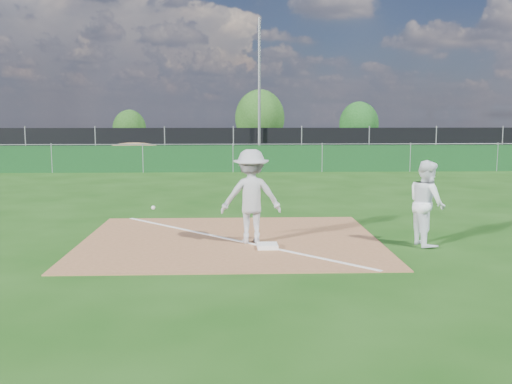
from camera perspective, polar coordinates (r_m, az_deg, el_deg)
ground at (r=20.58m, az=-2.35°, el=0.60°), size 90.00×90.00×0.00m
infield_dirt at (r=11.70m, az=-2.53°, el=-4.82°), size 6.00×5.00×0.02m
foul_line at (r=11.70m, az=-2.53°, el=-4.75°), size 5.01×5.01×0.01m
green_fence at (r=25.50m, az=-2.31°, el=3.34°), size 44.00×0.05×1.20m
dirt_mound at (r=29.43m, az=-12.09°, el=3.73°), size 3.38×2.60×1.17m
black_fence at (r=33.46m, az=-2.27°, el=4.90°), size 46.00×0.04×1.80m
parking_lot at (r=38.51m, az=-2.24°, el=3.93°), size 46.00×9.00×0.01m
light_pole at (r=33.18m, az=0.33°, el=10.23°), size 0.16×0.16×8.00m
first_base at (r=10.95m, az=1.15°, el=-5.41°), size 0.40×0.40×0.08m
play_at_first at (r=11.27m, az=-0.49°, el=-0.44°), size 2.56×0.77×1.86m
runner at (r=11.63m, az=16.71°, el=-1.06°), size 0.73×0.89×1.68m
car_left at (r=38.11m, az=-11.65°, el=4.75°), size 4.16×2.56×1.32m
car_mid at (r=38.12m, az=-3.62°, el=4.91°), size 4.19×1.70×1.35m
car_right at (r=38.34m, az=3.41°, el=4.91°), size 4.78×2.44×1.33m
tree_left at (r=44.03m, az=-12.54°, el=6.19°), size 2.47×2.47×2.93m
tree_mid at (r=43.78m, az=0.39°, el=7.40°), size 3.77×3.77×4.47m
tree_right at (r=44.90m, az=10.25°, el=6.69°), size 3.01×3.01×3.57m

